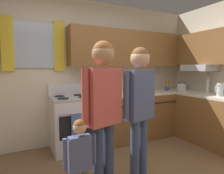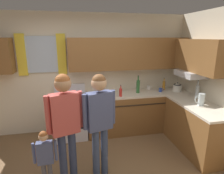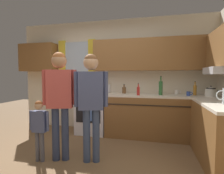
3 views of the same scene
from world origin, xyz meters
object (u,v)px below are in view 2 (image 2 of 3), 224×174
bottle_tall_clear (197,91)px  bottle_sauce_red (121,92)px  stovetop_kettle (177,87)px  adult_holding_child (65,118)px  bottle_squat_brown (102,90)px  adult_in_plaid (100,115)px  bottle_wine_green (138,86)px  bottle_oil_amber (164,85)px  mug_cobalt_blue (161,90)px  mug_ceramic_white (149,88)px  small_child (45,155)px  water_pitcher (201,99)px  stove_oven (71,116)px

bottle_tall_clear → bottle_sauce_red: size_ratio=1.49×
stovetop_kettle → adult_holding_child: (-2.44, -1.30, 0.04)m
bottle_squat_brown → bottle_tall_clear: bottle_tall_clear is taller
adult_holding_child → adult_in_plaid: (0.48, 0.06, -0.02)m
bottle_wine_green → bottle_oil_amber: size_ratio=1.38×
bottle_wine_green → bottle_squat_brown: bottle_wine_green is taller
mug_cobalt_blue → mug_ceramic_white: (-0.19, 0.22, 0.00)m
bottle_wine_green → mug_ceramic_white: bottle_wine_green is taller
stovetop_kettle → small_child: stovetop_kettle is taller
bottle_squat_brown → water_pitcher: 1.98m
bottle_squat_brown → bottle_sauce_red: bottle_sauce_red is taller
mug_ceramic_white → bottle_squat_brown: bearing=-176.8°
adult_holding_child → adult_in_plaid: 0.48m
stove_oven → small_child: bearing=-101.9°
bottle_oil_amber → adult_in_plaid: (-1.71, -1.41, 0.01)m
bottle_wine_green → adult_holding_child: size_ratio=0.24×
stovetop_kettle → mug_cobalt_blue: bearing=175.2°
bottle_sauce_red → adult_in_plaid: size_ratio=0.15×
bottle_wine_green → bottle_sauce_red: 0.48m
mug_ceramic_white → adult_in_plaid: bearing=-132.6°
bottle_wine_green → bottle_squat_brown: size_ratio=1.92×
mug_ceramic_white → stove_oven: bearing=-174.7°
stove_oven → water_pitcher: water_pitcher is taller
mug_ceramic_white → stovetop_kettle: bearing=-23.7°
bottle_wine_green → bottle_sauce_red: size_ratio=1.60×
mug_cobalt_blue → bottle_tall_clear: bearing=-47.5°
mug_cobalt_blue → small_child: 2.77m
bottle_squat_brown → bottle_sauce_red: (0.34, -0.32, 0.02)m
stove_oven → adult_holding_child: size_ratio=0.67×
stove_oven → stovetop_kettle: bearing=-2.0°
stove_oven → bottle_oil_amber: (2.16, 0.08, 0.54)m
bottle_tall_clear → mug_ceramic_white: size_ratio=2.92×
mug_ceramic_white → bottle_tall_clear: bearing=-47.9°
bottle_tall_clear → adult_in_plaid: adult_in_plaid is taller
bottle_wine_green → bottle_oil_amber: bearing=9.5°
small_child → water_pitcher: bearing=10.6°
bottle_squat_brown → small_child: bottle_squat_brown is taller
stove_oven → small_child: size_ratio=1.19×
bottle_sauce_red → mug_ceramic_white: 0.87m
bottle_sauce_red → adult_holding_child: bearing=-132.4°
mug_cobalt_blue → adult_in_plaid: size_ratio=0.07×
stove_oven → adult_in_plaid: (0.45, -1.33, 0.55)m
bottle_squat_brown → bottle_oil_amber: bottle_oil_amber is taller
bottle_squat_brown → adult_holding_child: size_ratio=0.12×
stove_oven → bottle_wine_green: bottle_wine_green is taller
stove_oven → bottle_tall_clear: bottle_tall_clear is taller
bottle_wine_green → bottle_sauce_red: bearing=-157.7°
stove_oven → adult_holding_child: bearing=-91.4°
bottle_oil_amber → water_pitcher: bottle_oil_amber is taller
mug_cobalt_blue → adult_in_plaid: bearing=-140.9°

